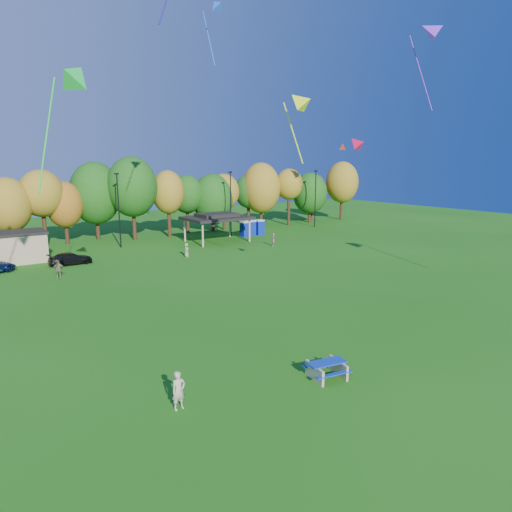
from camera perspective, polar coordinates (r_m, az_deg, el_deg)
ground at (r=24.28m, az=10.91°, el=-13.89°), size 160.00×160.00×0.00m
tree_line at (r=62.58m, az=-21.09°, el=6.80°), size 93.57×10.55×11.15m
lamp_posts at (r=58.20m, az=-16.79°, el=5.77°), size 64.50×0.25×9.09m
utility_building at (r=54.14m, az=-28.03°, el=0.99°), size 6.30×4.30×3.25m
pavilion at (r=60.51m, az=-4.91°, el=4.84°), size 8.20×6.20×3.77m
porta_potties at (r=65.57m, az=-0.53°, el=3.53°), size 3.75×1.60×2.18m
picnic_table at (r=23.24m, az=8.82°, el=-13.71°), size 2.16×1.90×0.83m
kite_flyer at (r=20.48m, az=-9.64°, el=-16.25°), size 0.65×0.45×1.71m
car_d at (r=50.68m, az=-22.18°, el=-0.31°), size 4.33×1.85×1.25m
far_person_1 at (r=51.35m, az=-8.68°, el=0.74°), size 0.74×0.88×1.54m
far_person_2 at (r=44.63m, az=-23.44°, el=-1.57°), size 1.11×0.59×1.81m
far_person_4 at (r=57.23m, az=2.16°, el=2.03°), size 0.61×0.70×1.62m
kite_2 at (r=28.73m, az=-21.60°, el=20.18°), size 3.83×3.75×7.59m
kite_4 at (r=52.68m, az=20.84°, el=24.83°), size 4.10×4.42×8.63m
kite_6 at (r=51.58m, az=-5.01°, el=28.69°), size 1.42×3.79×6.42m
kite_9 at (r=35.95m, az=5.24°, el=18.70°), size 2.30×3.39×5.63m
kite_12 at (r=33.36m, az=12.33°, el=13.67°), size 1.28×1.49×1.27m
kite_13 at (r=59.82m, az=10.77°, el=13.35°), size 1.45×1.45×1.15m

